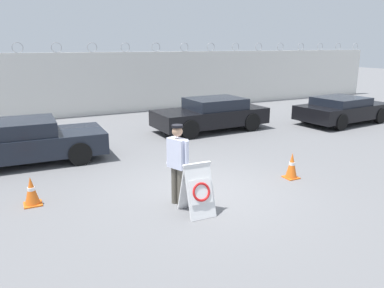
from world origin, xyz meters
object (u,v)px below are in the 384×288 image
object	(u,v)px
parked_car_rear_sedan	(211,114)
parked_car_front_coupe	(24,141)
parked_car_far_side	(343,109)
barricade_sign	(198,189)
security_guard	(178,161)
traffic_cone_near	(31,191)
traffic_cone_mid	(292,166)

from	to	relation	value
parked_car_rear_sedan	parked_car_front_coupe	bearing A→B (deg)	8.93
parked_car_rear_sedan	parked_car_far_side	size ratio (longest dim) A/B	1.03
barricade_sign	parked_car_front_coupe	bearing A→B (deg)	120.44
security_guard	traffic_cone_near	size ratio (longest dim) A/B	2.77
traffic_cone_near	parked_car_front_coupe	xyz separation A→B (m)	(0.08, 3.29, 0.33)
parked_car_front_coupe	parked_car_rear_sedan	distance (m)	7.06
barricade_sign	traffic_cone_near	world-z (taller)	barricade_sign
parked_car_front_coupe	parked_car_rear_sedan	bearing A→B (deg)	12.55
parked_car_rear_sedan	parked_car_far_side	world-z (taller)	parked_car_rear_sedan
traffic_cone_near	traffic_cone_mid	xyz separation A→B (m)	(6.10, -1.21, 0.02)
traffic_cone_mid	parked_car_far_side	xyz separation A→B (m)	(6.74, 4.45, 0.27)
security_guard	traffic_cone_mid	distance (m)	3.35
parked_car_rear_sedan	barricade_sign	bearing A→B (deg)	56.69
parked_car_rear_sedan	parked_car_far_side	distance (m)	5.97
parked_car_front_coupe	barricade_sign	bearing A→B (deg)	-59.24
traffic_cone_near	barricade_sign	bearing A→B (deg)	-33.57
barricade_sign	parked_car_rear_sedan	bearing A→B (deg)	59.99
traffic_cone_mid	parked_car_rear_sedan	xyz separation A→B (m)	(0.92, 5.79, 0.32)
security_guard	parked_car_front_coupe	size ratio (longest dim) A/B	0.39
traffic_cone_near	parked_car_rear_sedan	bearing A→B (deg)	33.18
traffic_cone_near	parked_car_far_side	size ratio (longest dim) A/B	0.14
parked_car_front_coupe	parked_car_far_side	world-z (taller)	parked_car_front_coupe
parked_car_front_coupe	parked_car_far_side	xyz separation A→B (m)	(12.76, -0.05, -0.04)
traffic_cone_near	parked_car_far_side	bearing A→B (deg)	14.19
security_guard	parked_car_far_side	bearing A→B (deg)	-86.04
traffic_cone_near	parked_car_far_side	world-z (taller)	parked_car_far_side
barricade_sign	security_guard	distance (m)	0.77
parked_car_far_side	traffic_cone_near	bearing A→B (deg)	-170.87
security_guard	parked_car_rear_sedan	size ratio (longest dim) A/B	0.38
traffic_cone_near	parked_car_rear_sedan	size ratio (longest dim) A/B	0.14
barricade_sign	traffic_cone_mid	bearing A→B (deg)	15.41
barricade_sign	parked_car_far_side	distance (m)	11.16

